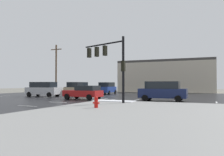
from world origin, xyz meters
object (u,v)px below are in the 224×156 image
suv_black (77,88)px  fire_hydrant (96,102)px  suv_blue (107,88)px  traffic_signal_mast (109,58)px  sedan_red (84,92)px  suv_tan (78,89)px  suv_silver (43,89)px  suv_navy (163,91)px  utility_pole_far (56,68)px

suv_black → fire_hydrant: bearing=34.4°
suv_black → suv_blue: same height
traffic_signal_mast → sedan_red: size_ratio=1.25×
traffic_signal_mast → suv_tan: (-9.83, 10.24, -3.06)m
sedan_red → suv_silver: bearing=-13.9°
traffic_signal_mast → fire_hydrant: size_ratio=7.32×
sedan_red → suv_black: (-7.35, 10.25, 0.24)m
suv_navy → suv_black: same height
suv_tan → suv_black: 4.15m
suv_tan → suv_black: size_ratio=1.01×
sedan_red → utility_pole_far: size_ratio=0.54×
suv_navy → utility_pole_far: 22.51m
suv_silver → fire_hydrant: bearing=137.3°
sedan_red → suv_navy: bearing=-167.4°
suv_navy → sedan_red: 8.79m
traffic_signal_mast → suv_tan: traffic_signal_mast is taller
suv_navy → suv_silver: size_ratio=0.99×
suv_black → utility_pole_far: size_ratio=0.56×
utility_pole_far → suv_silver: bearing=-65.0°
traffic_signal_mast → suv_blue: traffic_signal_mast is taller
suv_navy → sedan_red: bearing=6.0°
suv_black → suv_silver: bearing=-7.8°
suv_navy → sedan_red: (-8.71, -1.12, -0.24)m
fire_hydrant → sedan_red: sedan_red is taller
traffic_signal_mast → suv_blue: bearing=-44.2°
traffic_signal_mast → suv_tan: size_ratio=1.18×
suv_blue → suv_silver: bearing=148.5°
suv_tan → suv_silver: 5.02m
suv_tan → suv_blue: same height
suv_navy → utility_pole_far: utility_pole_far is taller
utility_pole_far → suv_tan: bearing=-27.3°
fire_hydrant → suv_black: size_ratio=0.16×
sedan_red → suv_tan: bearing=-47.9°
fire_hydrant → suv_tan: suv_tan is taller
traffic_signal_mast → suv_silver: (-12.98, 6.32, -3.06)m
fire_hydrant → suv_blue: bearing=113.0°
fire_hydrant → utility_pole_far: size_ratio=0.09×
suv_black → suv_tan: bearing=32.0°
suv_navy → fire_hydrant: bearing=72.8°
suv_silver → suv_black: size_ratio=1.02×
suv_navy → utility_pole_far: size_ratio=0.56×
suv_blue → utility_pole_far: 9.61m
sedan_red → suv_black: suv_black is taller
traffic_signal_mast → suv_navy: 6.80m
fire_hydrant → suv_silver: bearing=141.4°
traffic_signal_mast → utility_pole_far: 21.29m
suv_navy → suv_blue: same height
suv_black → suv_blue: size_ratio=0.98×
fire_hydrant → suv_tan: size_ratio=0.16×
traffic_signal_mast → suv_navy: bearing=-110.6°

